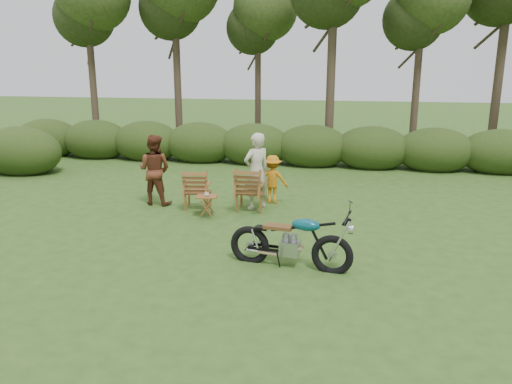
% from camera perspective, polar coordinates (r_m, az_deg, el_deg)
% --- Properties ---
extents(ground, '(80.00, 80.00, 0.00)m').
position_cam_1_polar(ground, '(8.73, 1.36, -8.45)').
color(ground, '#2A4818').
rests_on(ground, ground).
extents(tree_line, '(22.52, 11.62, 8.14)m').
position_cam_1_polar(tree_line, '(17.68, 8.62, 15.67)').
color(tree_line, '#3D3021').
rests_on(tree_line, ground).
extents(motorcycle, '(2.14, 1.06, 1.17)m').
position_cam_1_polar(motorcycle, '(8.74, 3.86, -8.45)').
color(motorcycle, '#0B7B8F').
rests_on(motorcycle, ground).
extents(lawn_chair_right, '(0.72, 0.72, 1.04)m').
position_cam_1_polar(lawn_chair_right, '(11.93, -0.61, -2.08)').
color(lawn_chair_right, brown).
rests_on(lawn_chair_right, ground).
extents(lawn_chair_left, '(0.75, 0.75, 0.97)m').
position_cam_1_polar(lawn_chair_left, '(12.16, -6.61, -1.85)').
color(lawn_chair_left, brown).
rests_on(lawn_chair_left, ground).
extents(side_table, '(0.54, 0.48, 0.49)m').
position_cam_1_polar(side_table, '(11.40, -5.64, -1.64)').
color(side_table, brown).
rests_on(side_table, ground).
extents(cup, '(0.13, 0.13, 0.09)m').
position_cam_1_polar(cup, '(11.27, -5.68, -0.29)').
color(cup, beige).
rests_on(cup, side_table).
extents(adult_a, '(0.79, 0.77, 1.84)m').
position_cam_1_polar(adult_a, '(12.05, 0.06, -1.90)').
color(adult_a, beige).
rests_on(adult_a, ground).
extents(adult_b, '(0.90, 0.73, 1.73)m').
position_cam_1_polar(adult_b, '(12.71, -11.33, -1.32)').
color(adult_b, '#5B2B1A').
rests_on(adult_b, ground).
extents(child, '(0.79, 0.47, 1.21)m').
position_cam_1_polar(child, '(12.55, 1.88, -1.23)').
color(child, '#BA6C11').
rests_on(child, ground).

